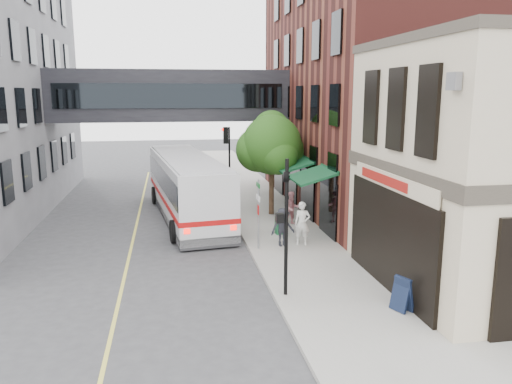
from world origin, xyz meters
name	(u,v)px	position (x,y,z in m)	size (l,w,h in m)	color
ground	(288,327)	(0.00, 0.00, 0.00)	(120.00, 120.00, 0.00)	#38383A
sidewalk_main	(264,211)	(2.00, 14.00, 0.07)	(4.00, 60.00, 0.15)	gray
brick_building	(395,87)	(9.98, 15.00, 6.99)	(13.76, 18.00, 14.00)	#521E19
skyway_bridge	(171,96)	(-3.00, 18.00, 6.50)	(14.00, 3.18, 3.00)	black
traffic_signal_near	(285,211)	(0.37, 2.00, 2.98)	(0.44, 0.22, 4.60)	black
traffic_signal_far	(227,149)	(0.26, 17.00, 3.34)	(0.53, 0.28, 4.50)	black
street_sign_pole	(258,208)	(0.39, 7.00, 1.93)	(0.08, 0.75, 3.00)	gray
street_tree	(271,145)	(2.19, 13.22, 3.91)	(3.80, 3.20, 5.60)	#382619
lane_marking	(133,238)	(-5.00, 10.00, 0.01)	(0.12, 40.00, 0.01)	#D8CC4C
bus	(187,184)	(-2.35, 13.55, 1.84)	(4.21, 12.47, 3.29)	silver
pedestrian_a	(302,223)	(2.39, 7.27, 1.10)	(0.69, 0.45, 1.89)	silver
pedestrian_b	(292,208)	(2.77, 10.62, 0.99)	(0.82, 0.64, 1.68)	#D2878F
pedestrian_c	(283,227)	(1.50, 7.20, 0.98)	(1.08, 0.62, 1.67)	black
newspaper_box	(280,225)	(1.80, 9.06, 0.56)	(0.41, 0.36, 0.82)	#155D31
sandwich_board	(402,294)	(3.60, 0.18, 0.68)	(0.38, 0.60, 1.07)	#101A32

